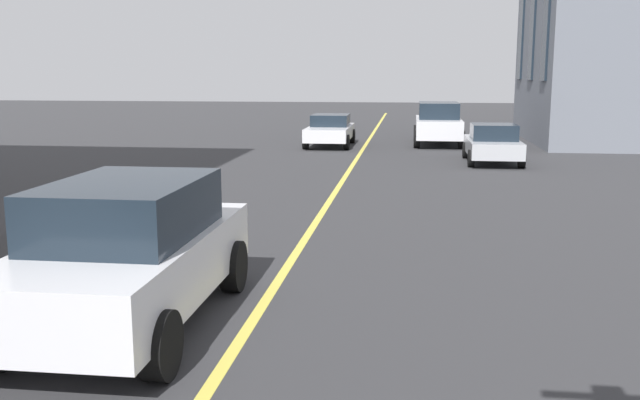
{
  "coord_description": "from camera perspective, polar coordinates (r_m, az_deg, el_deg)",
  "views": [
    {
      "loc": [
        3.61,
        -2.01,
        3.21
      ],
      "look_at": [
        13.59,
        -0.72,
        1.39
      ],
      "focal_mm": 39.72,
      "sensor_mm": 36.0,
      "label": 1
    }
  ],
  "objects": [
    {
      "name": "car_white_parked_a",
      "position": [
        32.12,
        9.5,
        6.14
      ],
      "size": [
        4.7,
        2.14,
        1.88
      ],
      "color": "silver",
      "rests_on": "ground_plane"
    },
    {
      "name": "lane_centre_line",
      "position": [
        16.82,
        0.36,
        -0.72
      ],
      "size": [
        80.0,
        0.16,
        0.01
      ],
      "color": "#D8C64C",
      "rests_on": "ground_plane"
    },
    {
      "name": "car_silver_oncoming",
      "position": [
        26.0,
        13.75,
        4.44
      ],
      "size": [
        3.9,
        1.89,
        1.4
      ],
      "color": "#B7BABF",
      "rests_on": "ground_plane"
    },
    {
      "name": "car_white_far",
      "position": [
        31.19,
        0.82,
        5.67
      ],
      "size": [
        4.4,
        1.95,
        1.37
      ],
      "color": "silver",
      "rests_on": "ground_plane"
    },
    {
      "name": "car_white_mid",
      "position": [
        9.31,
        -15.06,
        -4.04
      ],
      "size": [
        4.7,
        2.14,
        1.88
      ],
      "color": "silver",
      "rests_on": "ground_plane"
    }
  ]
}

